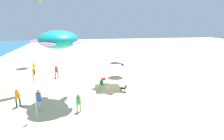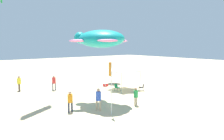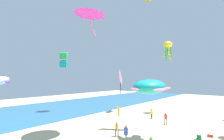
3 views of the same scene
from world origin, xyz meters
name	(u,v)px [view 2 (image 2 of 3)]	position (x,y,z in m)	size (l,w,h in m)	color
ground	(112,89)	(0.00, 0.00, -0.05)	(120.00, 120.00, 0.10)	beige
canopy_tent	(122,69)	(-1.08, -0.85, 2.52)	(3.35, 3.11, 2.80)	#B7B7BC
beach_umbrella	(113,70)	(2.74, -2.39, 1.97)	(2.20, 2.17, 2.37)	silver
folding_chair_near_cooler	(117,87)	(-1.38, 0.30, 0.47)	(0.68, 0.60, 0.82)	black
folding_chair_facing_ocean	(142,87)	(-3.27, -2.04, 0.47)	(0.79, 0.81, 0.82)	black
cooler_box	(106,85)	(1.67, -0.29, 0.20)	(0.42, 0.62, 0.40)	red
banner_flag	(111,83)	(-7.89, 6.40, 2.56)	(0.36, 0.06, 4.28)	silver
person_by_tent	(70,100)	(-5.23, 8.60, 1.03)	(0.42, 0.47, 1.75)	#33384C
person_watching_sky	(19,82)	(5.86, 9.49, 1.07)	(0.49, 0.43, 1.83)	brown
person_kite_handler	(54,81)	(3.69, 6.05, 1.08)	(0.44, 0.49, 1.84)	slate
person_far_stroller	(136,95)	(-7.28, 3.01, 0.97)	(0.39, 0.43, 1.65)	#C6B28C
person_beachcomber	(98,97)	(-6.32, 6.50, 1.11)	(0.47, 0.45, 1.89)	#C6B28C
kite_turtle_teal	(100,39)	(-4.15, 4.73, 6.09)	(5.82, 5.48, 1.77)	teal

